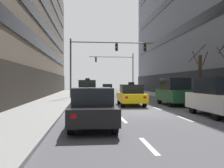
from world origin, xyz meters
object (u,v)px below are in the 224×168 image
object	(u,v)px
taxi_driving_0	(131,95)
taxi_driving_4	(88,87)
taxi_driving_3	(88,91)
car_parked_1	(218,97)
traffic_signal_1	(121,66)
car_driving_2	(92,108)
street_tree_0	(200,77)
car_parked_2	(175,92)
car_driving_1	(107,89)
pedestrian_0	(181,90)
traffic_signal_0	(100,55)

from	to	relation	value
taxi_driving_0	taxi_driving_4	world-z (taller)	taxi_driving_4
taxi_driving_0	taxi_driving_3	distance (m)	5.39
car_parked_1	traffic_signal_1	distance (m)	32.57
car_driving_2	street_tree_0	world-z (taller)	street_tree_0
taxi_driving_0	car_parked_1	distance (m)	7.55
taxi_driving_4	car_parked_2	distance (m)	22.87
car_driving_1	taxi_driving_4	distance (m)	3.09
taxi_driving_0	car_parked_1	xyz separation A→B (m)	(3.54, -6.67, 0.24)
taxi_driving_0	taxi_driving_4	size ratio (longest dim) A/B	0.99
car_parked_2	pedestrian_0	distance (m)	6.71
taxi_driving_0	traffic_signal_1	world-z (taller)	traffic_signal_1
car_driving_1	traffic_signal_1	bearing A→B (deg)	55.75
taxi_driving_0	traffic_signal_0	bearing A→B (deg)	103.33
traffic_signal_1	pedestrian_0	xyz separation A→B (m)	(3.78, -19.71, -3.78)
taxi_driving_3	pedestrian_0	size ratio (longest dim) A/B	2.73
car_parked_1	traffic_signal_0	bearing A→B (deg)	110.11
car_driving_2	car_parked_1	distance (m)	7.30
car_driving_2	taxi_driving_3	world-z (taller)	taxi_driving_3
taxi_driving_3	traffic_signal_1	distance (m)	22.68
taxi_driving_0	street_tree_0	world-z (taller)	street_tree_0
taxi_driving_0	car_driving_1	world-z (taller)	taxi_driving_0
car_driving_2	car_parked_1	size ratio (longest dim) A/B	0.98
taxi_driving_4	traffic_signal_1	xyz separation A→B (m)	(5.89, 3.89, 3.73)
street_tree_0	pedestrian_0	bearing A→B (deg)	84.96
car_parked_1	traffic_signal_1	size ratio (longest dim) A/B	0.55
taxi_driving_4	traffic_signal_1	size ratio (longest dim) A/B	0.56
taxi_driving_4	car_parked_1	world-z (taller)	taxi_driving_4
taxi_driving_3	car_parked_1	xyz separation A→B (m)	(6.95, -10.83, 0.04)
taxi_driving_3	traffic_signal_0	bearing A→B (deg)	72.01
car_driving_2	traffic_signal_0	world-z (taller)	traffic_signal_0
car_driving_2	taxi_driving_4	size ratio (longest dim) A/B	0.95
car_driving_2	pedestrian_0	distance (m)	18.09
taxi_driving_0	traffic_signal_1	size ratio (longest dim) A/B	0.56
taxi_driving_4	car_parked_1	distance (m)	29.23
taxi_driving_0	car_driving_2	world-z (taller)	taxi_driving_0
car_parked_2	car_driving_1	bearing A→B (deg)	99.66
taxi_driving_4	pedestrian_0	distance (m)	18.54
traffic_signal_0	pedestrian_0	world-z (taller)	traffic_signal_0
taxi_driving_3	street_tree_0	size ratio (longest dim) A/B	0.86
taxi_driving_4	traffic_signal_0	distance (m)	13.89
taxi_driving_3	taxi_driving_4	world-z (taller)	taxi_driving_4
taxi_driving_4	street_tree_0	bearing A→B (deg)	-66.45
car_driving_1	car_parked_1	distance (m)	28.42
traffic_signal_1	taxi_driving_0	bearing A→B (deg)	-95.99
taxi_driving_4	street_tree_0	distance (m)	23.06
car_driving_2	traffic_signal_1	world-z (taller)	traffic_signal_1
car_driving_1	traffic_signal_1	size ratio (longest dim) A/B	0.52
car_driving_1	taxi_driving_3	xyz separation A→B (m)	(-3.27, -17.35, 0.25)
taxi_driving_0	pedestrian_0	size ratio (longest dim) A/B	2.87
car_parked_1	pedestrian_0	bearing A→B (deg)	76.91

